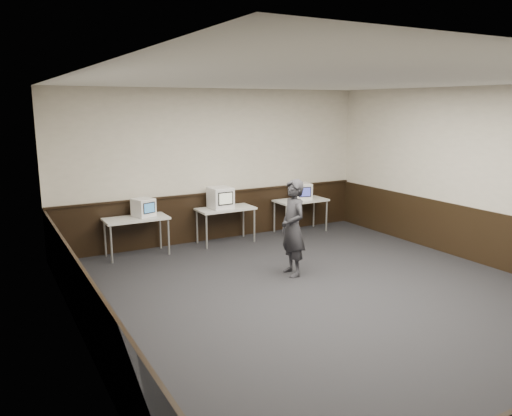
% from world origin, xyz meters
% --- Properties ---
extents(floor, '(8.00, 8.00, 0.00)m').
position_xyz_m(floor, '(0.00, 0.00, 0.00)').
color(floor, black).
rests_on(floor, ground).
extents(ceiling, '(8.00, 8.00, 0.00)m').
position_xyz_m(ceiling, '(0.00, 0.00, 3.20)').
color(ceiling, white).
rests_on(ceiling, back_wall).
extents(back_wall, '(7.00, 0.00, 7.00)m').
position_xyz_m(back_wall, '(0.00, 4.00, 1.60)').
color(back_wall, beige).
rests_on(back_wall, ground).
extents(left_wall, '(0.00, 8.00, 8.00)m').
position_xyz_m(left_wall, '(-3.50, 0.00, 1.60)').
color(left_wall, beige).
rests_on(left_wall, ground).
extents(right_wall, '(0.00, 8.00, 8.00)m').
position_xyz_m(right_wall, '(3.50, 0.00, 1.60)').
color(right_wall, beige).
rests_on(right_wall, ground).
extents(wainscot_back, '(6.98, 0.04, 1.00)m').
position_xyz_m(wainscot_back, '(0.00, 3.98, 0.50)').
color(wainscot_back, black).
rests_on(wainscot_back, back_wall).
extents(wainscot_left, '(0.04, 7.98, 1.00)m').
position_xyz_m(wainscot_left, '(-3.48, 0.00, 0.50)').
color(wainscot_left, black).
rests_on(wainscot_left, left_wall).
extents(wainscot_right, '(0.04, 7.98, 1.00)m').
position_xyz_m(wainscot_right, '(3.48, 0.00, 0.50)').
color(wainscot_right, black).
rests_on(wainscot_right, right_wall).
extents(wainscot_rail, '(6.98, 0.06, 0.04)m').
position_xyz_m(wainscot_rail, '(0.00, 3.96, 1.02)').
color(wainscot_rail, black).
rests_on(wainscot_rail, wainscot_back).
extents(desk_left, '(1.20, 0.60, 0.75)m').
position_xyz_m(desk_left, '(-1.90, 3.60, 0.68)').
color(desk_left, beige).
rests_on(desk_left, ground).
extents(desk_center, '(1.20, 0.60, 0.75)m').
position_xyz_m(desk_center, '(0.00, 3.60, 0.68)').
color(desk_center, beige).
rests_on(desk_center, ground).
extents(desk_right, '(1.20, 0.60, 0.75)m').
position_xyz_m(desk_right, '(1.90, 3.60, 0.68)').
color(desk_right, beige).
rests_on(desk_right, ground).
extents(emac_left, '(0.45, 0.46, 0.35)m').
position_xyz_m(emac_left, '(-1.74, 3.63, 0.93)').
color(emac_left, white).
rests_on(emac_left, desk_left).
extents(emac_center, '(0.45, 0.49, 0.44)m').
position_xyz_m(emac_center, '(-0.11, 3.61, 0.97)').
color(emac_center, white).
rests_on(emac_center, desk_center).
extents(emac_right, '(0.47, 0.49, 0.37)m').
position_xyz_m(emac_right, '(1.93, 3.59, 0.94)').
color(emac_right, white).
rests_on(emac_right, desk_right).
extents(person, '(0.46, 0.64, 1.65)m').
position_xyz_m(person, '(0.11, 1.21, 0.83)').
color(person, '#26262B').
rests_on(person, ground).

